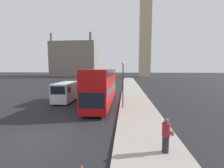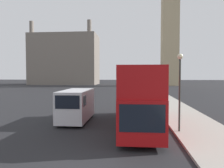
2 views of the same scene
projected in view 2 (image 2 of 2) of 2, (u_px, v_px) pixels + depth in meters
name	position (u px, v px, depth m)	size (l,w,h in m)	color
building_block_distant	(65.00, 60.00, 84.87)	(25.29, 12.74, 23.35)	slate
red_double_decker_bus	(138.00, 94.00, 16.04)	(2.55, 11.24, 4.31)	#A80F11
white_van	(76.00, 105.00, 17.61)	(2.10, 5.03, 2.56)	silver
street_lamp	(180.00, 80.00, 14.03)	(0.36, 0.36, 5.01)	#2D332D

